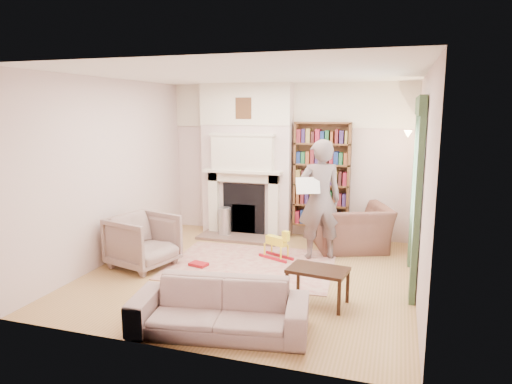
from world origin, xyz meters
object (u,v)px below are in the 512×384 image
(sofa, at_px, (219,308))
(rocking_horse, at_px, (276,244))
(armchair_reading, at_px, (352,228))
(coffee_table, at_px, (318,286))
(paraffin_heater, at_px, (225,222))
(man_reading, at_px, (320,200))
(bookcase, at_px, (322,175))
(armchair_left, at_px, (143,241))

(sofa, distance_m, rocking_horse, 2.50)
(armchair_reading, height_order, rocking_horse, armchair_reading)
(coffee_table, xyz_separation_m, paraffin_heater, (-2.16, 2.44, 0.05))
(man_reading, relative_size, coffee_table, 2.70)
(man_reading, distance_m, coffee_table, 1.89)
(rocking_horse, bearing_deg, sofa, -64.46)
(sofa, bearing_deg, armchair_reading, 63.66)
(bookcase, distance_m, coffee_table, 3.06)
(bookcase, height_order, sofa, bookcase)
(bookcase, xyz_separation_m, armchair_left, (-2.27, -2.33, -0.78))
(armchair_reading, bearing_deg, rocking_horse, 16.77)
(sofa, relative_size, rocking_horse, 3.37)
(armchair_left, bearing_deg, rocking_horse, -47.81)
(bookcase, bearing_deg, armchair_left, -134.29)
(armchair_reading, distance_m, man_reading, 0.94)
(coffee_table, bearing_deg, armchair_reading, 94.03)
(sofa, bearing_deg, armchair_left, 130.65)
(armchair_left, height_order, rocking_horse, armchair_left)
(coffee_table, bearing_deg, bookcase, 106.96)
(man_reading, distance_m, rocking_horse, 0.97)
(coffee_table, relative_size, paraffin_heater, 1.27)
(armchair_reading, xyz_separation_m, coffee_table, (-0.16, -2.32, -0.15))
(sofa, bearing_deg, man_reading, 68.84)
(armchair_reading, bearing_deg, paraffin_heater, -24.26)
(sofa, distance_m, coffee_table, 1.34)
(armchair_left, xyz_separation_m, man_reading, (2.44, 1.18, 0.55))
(bookcase, bearing_deg, sofa, -96.10)
(bookcase, height_order, coffee_table, bookcase)
(paraffin_heater, bearing_deg, bookcase, 14.34)
(rocking_horse, bearing_deg, armchair_left, -128.37)
(man_reading, height_order, rocking_horse, man_reading)
(paraffin_heater, distance_m, rocking_horse, 1.58)
(armchair_reading, bearing_deg, sofa, 51.45)
(armchair_reading, relative_size, rocking_horse, 2.11)
(bookcase, height_order, paraffin_heater, bookcase)
(bookcase, bearing_deg, rocking_horse, -108.31)
(bookcase, bearing_deg, man_reading, -81.89)
(armchair_reading, xyz_separation_m, rocking_horse, (-1.08, -0.85, -0.14))
(coffee_table, distance_m, rocking_horse, 1.74)
(bookcase, xyz_separation_m, armchair_reading, (0.61, -0.55, -0.80))
(armchair_left, bearing_deg, armchair_reading, -43.38)
(armchair_reading, xyz_separation_m, paraffin_heater, (-2.33, 0.12, -0.10))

